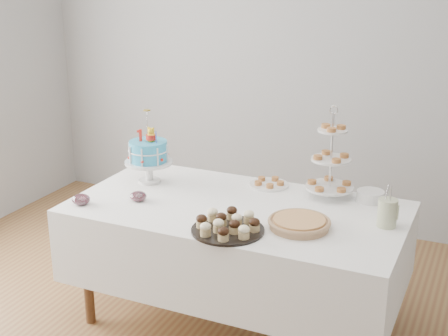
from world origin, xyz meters
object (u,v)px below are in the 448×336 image
at_px(pie, 299,223).
at_px(birthday_cake, 149,163).
at_px(tiered_stand, 331,160).
at_px(utensil_pitcher, 387,212).
at_px(jam_bowl_b, 138,196).
at_px(table, 237,242).
at_px(cupcake_tray, 228,224).
at_px(plate_stack, 370,196).
at_px(pastry_plate, 269,183).
at_px(jam_bowl_a, 81,200).

bearing_deg(pie, birthday_cake, 165.03).
xyz_separation_m(tiered_stand, utensil_pitcher, (0.40, -0.30, -0.15)).
bearing_deg(jam_bowl_b, table, 15.99).
height_order(cupcake_tray, tiered_stand, tiered_stand).
bearing_deg(table, plate_stack, 30.33).
bearing_deg(pastry_plate, birthday_cake, -160.49).
bearing_deg(plate_stack, tiered_stand, -171.97).
height_order(cupcake_tray, plate_stack, cupcake_tray).
distance_m(birthday_cake, jam_bowl_b, 0.34).
distance_m(table, tiered_stand, 0.74).
distance_m(table, birthday_cake, 0.77).
bearing_deg(pie, tiered_stand, 87.57).
height_order(table, pastry_plate, pastry_plate).
bearing_deg(cupcake_tray, tiered_stand, 63.65).
bearing_deg(tiered_stand, jam_bowl_b, -152.40).
bearing_deg(pastry_plate, pie, -55.63).
height_order(birthday_cake, plate_stack, birthday_cake).
distance_m(birthday_cake, utensil_pitcher, 1.52).
height_order(cupcake_tray, utensil_pitcher, utensil_pitcher).
bearing_deg(birthday_cake, cupcake_tray, -45.10).
height_order(pastry_plate, jam_bowl_a, jam_bowl_a).
height_order(table, plate_stack, plate_stack).
xyz_separation_m(cupcake_tray, utensil_pitcher, (0.75, 0.41, 0.04)).
bearing_deg(birthday_cake, table, -24.80).
height_order(birthday_cake, jam_bowl_a, birthday_cake).
height_order(pie, jam_bowl_a, jam_bowl_a).
relative_size(tiered_stand, jam_bowl_b, 5.67).
xyz_separation_m(birthday_cake, pastry_plate, (0.72, 0.26, -0.11)).
bearing_deg(plate_stack, cupcake_tray, -128.52).
bearing_deg(utensil_pitcher, table, -172.91).
height_order(table, jam_bowl_a, jam_bowl_a).
xyz_separation_m(plate_stack, jam_bowl_b, (-1.25, -0.56, -0.00)).
bearing_deg(cupcake_tray, pastry_plate, 93.55).
distance_m(pie, plate_stack, 0.61).
distance_m(pastry_plate, jam_bowl_a, 1.16).
xyz_separation_m(table, birthday_cake, (-0.67, 0.14, 0.35)).
xyz_separation_m(cupcake_tray, jam_bowl_b, (-0.66, 0.18, -0.02)).
distance_m(tiered_stand, jam_bowl_b, 1.16).
relative_size(table, cupcake_tray, 4.94).
distance_m(pastry_plate, utensil_pitcher, 0.86).
bearing_deg(tiered_stand, pastry_plate, 175.13).
distance_m(table, jam_bowl_a, 0.95).
height_order(tiered_stand, jam_bowl_b, tiered_stand).
relative_size(tiered_stand, pastry_plate, 2.24).
height_order(cupcake_tray, jam_bowl_b, cupcake_tray).
relative_size(cupcake_tray, jam_bowl_b, 3.92).
bearing_deg(table, jam_bowl_b, -164.01).
xyz_separation_m(cupcake_tray, plate_stack, (0.59, 0.74, -0.01)).
bearing_deg(jam_bowl_a, pie, 9.04).
height_order(pie, jam_bowl_b, jam_bowl_b).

